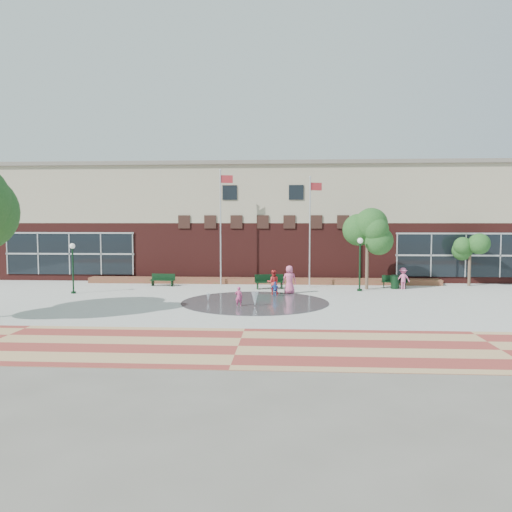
# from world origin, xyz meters

# --- Properties ---
(ground) EXTENTS (120.00, 120.00, 0.00)m
(ground) POSITION_xyz_m (0.00, 0.00, 0.00)
(ground) COLOR #666056
(ground) RESTS_ON ground
(plaza_concrete) EXTENTS (46.00, 18.00, 0.01)m
(plaza_concrete) POSITION_xyz_m (0.00, 4.00, 0.00)
(plaza_concrete) COLOR #A8A8A0
(plaza_concrete) RESTS_ON ground
(paver_band) EXTENTS (46.00, 6.00, 0.01)m
(paver_band) POSITION_xyz_m (0.00, -7.00, 0.00)
(paver_band) COLOR maroon
(paver_band) RESTS_ON ground
(splash_pad) EXTENTS (8.40, 8.40, 0.01)m
(splash_pad) POSITION_xyz_m (0.00, 3.00, 0.00)
(splash_pad) COLOR #383A3D
(splash_pad) RESTS_ON ground
(library_building) EXTENTS (44.40, 10.40, 9.20)m
(library_building) POSITION_xyz_m (0.00, 17.48, 4.64)
(library_building) COLOR #491B18
(library_building) RESTS_ON ground
(flower_bed) EXTENTS (26.00, 1.20, 0.40)m
(flower_bed) POSITION_xyz_m (0.00, 11.60, 0.00)
(flower_bed) COLOR #A6212F
(flower_bed) RESTS_ON ground
(flagpole_left) EXTENTS (0.96, 0.31, 8.41)m
(flagpole_left) POSITION_xyz_m (-2.94, 10.76, 4.68)
(flagpole_left) COLOR silver
(flagpole_left) RESTS_ON ground
(flagpole_right) EXTENTS (0.91, 0.40, 7.76)m
(flagpole_right) POSITION_xyz_m (3.45, 9.83, 4.34)
(flagpole_right) COLOR silver
(flagpole_right) RESTS_ON ground
(lamp_left) EXTENTS (0.34, 0.34, 3.23)m
(lamp_left) POSITION_xyz_m (-11.84, 5.80, 2.01)
(lamp_left) COLOR black
(lamp_left) RESTS_ON ground
(lamp_right) EXTENTS (0.38, 0.38, 3.55)m
(lamp_right) POSITION_xyz_m (6.64, 8.05, 2.21)
(lamp_right) COLOR black
(lamp_right) RESTS_ON ground
(bench_left) EXTENTS (1.78, 0.66, 0.88)m
(bench_left) POSITION_xyz_m (-7.06, 9.84, 0.28)
(bench_left) COLOR black
(bench_left) RESTS_ON ground
(bench_mid) EXTENTS (2.06, 0.92, 1.00)m
(bench_mid) POSITION_xyz_m (0.64, 8.70, 0.32)
(bench_mid) COLOR black
(bench_mid) RESTS_ON ground
(bench_right) EXTENTS (1.80, 0.88, 0.87)m
(bench_right) POSITION_xyz_m (9.29, 9.72, 0.28)
(bench_right) COLOR black
(bench_right) RESTS_ON ground
(trash_can) EXTENTS (0.59, 0.59, 0.97)m
(trash_can) POSITION_xyz_m (9.23, 9.28, 0.49)
(trash_can) COLOR black
(trash_can) RESTS_ON ground
(tree_mid) EXTENTS (3.15, 3.15, 5.32)m
(tree_mid) POSITION_xyz_m (7.24, 8.89, 3.87)
(tree_mid) COLOR #4C392B
(tree_mid) RESTS_ON ground
(tree_small_right) EXTENTS (2.21, 2.21, 3.78)m
(tree_small_right) POSITION_xyz_m (14.85, 11.16, 2.76)
(tree_small_right) COLOR #4C392B
(tree_small_right) RESTS_ON ground
(water_jet_a) EXTENTS (0.40, 0.40, 0.77)m
(water_jet_a) POSITION_xyz_m (0.08, 1.64, 0.00)
(water_jet_a) COLOR white
(water_jet_a) RESTS_ON ground
(water_jet_b) EXTENTS (0.21, 0.21, 0.48)m
(water_jet_b) POSITION_xyz_m (-2.70, 3.05, 0.00)
(water_jet_b) COLOR white
(water_jet_b) RESTS_ON ground
(child_splash) EXTENTS (0.40, 0.27, 1.09)m
(child_splash) POSITION_xyz_m (-0.79, 1.62, 0.55)
(child_splash) COLOR #C13C73
(child_splash) RESTS_ON ground
(adult_red) EXTENTS (0.81, 0.66, 1.57)m
(adult_red) POSITION_xyz_m (0.96, 6.14, 0.78)
(adult_red) COLOR red
(adult_red) RESTS_ON ground
(adult_pink) EXTENTS (0.98, 0.73, 1.82)m
(adult_pink) POSITION_xyz_m (1.98, 6.56, 0.91)
(adult_pink) COLOR #E15C8B
(adult_pink) RESTS_ON ground
(child_blue) EXTENTS (0.59, 0.37, 0.93)m
(child_blue) POSITION_xyz_m (1.10, 5.27, 0.46)
(child_blue) COLOR blue
(child_blue) RESTS_ON ground
(person_bench) EXTENTS (1.00, 0.62, 1.48)m
(person_bench) POSITION_xyz_m (9.73, 9.16, 0.74)
(person_bench) COLOR pink
(person_bench) RESTS_ON ground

